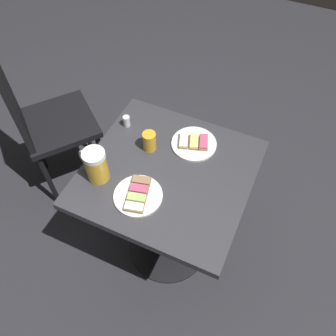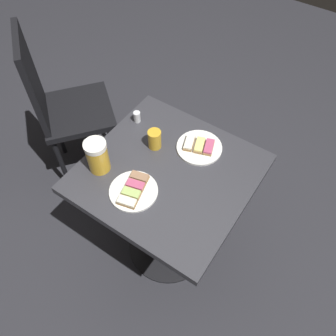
# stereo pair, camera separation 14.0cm
# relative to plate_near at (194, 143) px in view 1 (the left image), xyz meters

# --- Properties ---
(ground_plane) EXTENTS (6.00, 6.00, 0.00)m
(ground_plane) POSITION_rel_plate_near_xyz_m (0.04, 0.17, -0.73)
(ground_plane) COLOR #28282D
(cafe_table) EXTENTS (0.67, 0.65, 0.72)m
(cafe_table) POSITION_rel_plate_near_xyz_m (0.04, 0.17, -0.19)
(cafe_table) COLOR black
(cafe_table) RESTS_ON ground_plane
(plate_near) EXTENTS (0.19, 0.19, 0.03)m
(plate_near) POSITION_rel_plate_near_xyz_m (0.00, 0.00, 0.00)
(plate_near) COLOR white
(plate_near) RESTS_ON cafe_table
(plate_far) EXTENTS (0.19, 0.19, 0.03)m
(plate_far) POSITION_rel_plate_near_xyz_m (0.10, 0.33, 0.00)
(plate_far) COLOR white
(plate_far) RESTS_ON cafe_table
(beer_mug) EXTENTS (0.14, 0.09, 0.15)m
(beer_mug) POSITION_rel_plate_near_xyz_m (0.29, 0.31, 0.06)
(beer_mug) COLOR gold
(beer_mug) RESTS_ON cafe_table
(beer_glass_small) EXTENTS (0.06, 0.06, 0.09)m
(beer_glass_small) POSITION_rel_plate_near_xyz_m (0.16, 0.10, 0.03)
(beer_glass_small) COLOR gold
(beer_glass_small) RESTS_ON cafe_table
(salt_shaker) EXTENTS (0.03, 0.03, 0.05)m
(salt_shaker) POSITION_rel_plate_near_xyz_m (0.32, 0.02, 0.02)
(salt_shaker) COLOR silver
(salt_shaker) RESTS_ON cafe_table
(cafe_chair) EXTENTS (0.53, 0.53, 0.98)m
(cafe_chair) POSITION_rel_plate_near_xyz_m (0.84, 0.03, -0.17)
(cafe_chair) COLOR black
(cafe_chair) RESTS_ON ground_plane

